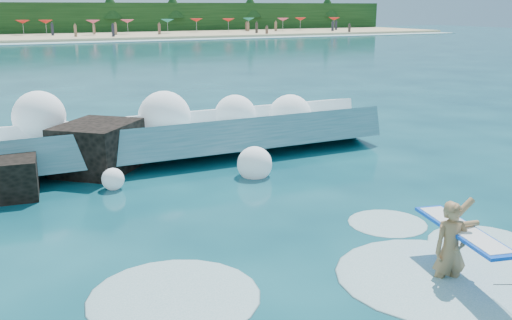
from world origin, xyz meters
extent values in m
plane|color=#083442|center=(0.00, 0.00, 0.00)|extent=(200.00, 200.00, 0.00)
cube|color=silver|center=(0.00, 67.00, 0.04)|extent=(140.00, 5.00, 0.08)
cube|color=teal|center=(-1.56, 7.30, 0.47)|extent=(18.93, 2.88, 1.58)
cube|color=white|center=(-1.56, 8.10, 0.95)|extent=(18.93, 1.33, 0.74)
cube|color=black|center=(-0.90, 6.91, 0.54)|extent=(2.81, 2.84, 1.56)
imported|color=#A87A4E|center=(2.91, -2.30, 0.54)|extent=(0.69, 0.55, 1.65)
cube|color=blue|center=(3.19, -2.25, 0.83)|extent=(1.02, 2.31, 0.06)
cube|color=white|center=(3.19, -2.25, 0.84)|extent=(0.88, 2.11, 0.06)
sphere|color=white|center=(-2.24, 7.89, 1.45)|extent=(1.43, 1.43, 1.43)
sphere|color=white|center=(-0.31, 7.05, 0.76)|extent=(0.97, 0.97, 0.97)
sphere|color=white|center=(1.25, 7.65, 1.19)|extent=(1.56, 1.56, 1.56)
sphere|color=white|center=(3.50, 7.52, 1.06)|extent=(1.32, 1.32, 1.32)
sphere|color=white|center=(5.39, 7.35, 0.91)|extent=(1.44, 1.44, 1.44)
sphere|color=white|center=(-0.93, 5.05, 0.26)|extent=(0.56, 0.56, 0.56)
sphere|color=white|center=(2.71, 4.53, 0.33)|extent=(0.94, 0.94, 0.94)
ellipsoid|color=silver|center=(2.75, -2.06, 0.00)|extent=(3.20, 3.20, 0.16)
ellipsoid|color=silver|center=(4.60, -1.52, 0.00)|extent=(2.10, 2.10, 0.11)
ellipsoid|color=silver|center=(-1.32, -0.80, 0.00)|extent=(2.73, 2.73, 0.14)
ellipsoid|color=silver|center=(3.69, 0.21, 0.00)|extent=(1.65, 1.65, 0.08)
cone|color=red|center=(3.54, 81.76, 2.25)|extent=(2.00, 2.00, 0.50)
cone|color=red|center=(6.58, 80.92, 2.25)|extent=(2.00, 2.00, 0.50)
cone|color=#D13D5C|center=(12.70, 77.81, 2.25)|extent=(2.00, 2.00, 0.50)
cone|color=#D13D5C|center=(17.92, 78.62, 2.25)|extent=(2.00, 2.00, 0.50)
cone|color=#13796A|center=(24.06, 78.31, 2.25)|extent=(2.00, 2.00, 0.50)
cone|color=red|center=(29.76, 80.91, 2.25)|extent=(2.00, 2.00, 0.50)
cone|color=red|center=(34.55, 78.89, 2.25)|extent=(2.00, 2.00, 0.50)
cone|color=#13796A|center=(39.60, 81.75, 2.25)|extent=(2.00, 2.00, 0.50)
cone|color=#D13D5C|center=(44.47, 78.51, 2.25)|extent=(2.00, 2.00, 0.50)
cone|color=red|center=(48.86, 80.08, 2.25)|extent=(2.00, 2.00, 0.50)
cone|color=red|center=(55.07, 78.82, 2.25)|extent=(2.00, 2.00, 0.50)
cube|color=#8C664C|center=(44.96, 70.54, 1.20)|extent=(0.35, 0.22, 1.60)
cube|color=brown|center=(9.41, 73.24, 1.10)|extent=(0.35, 0.22, 1.39)
cube|color=#8C664C|center=(23.78, 68.87, 0.77)|extent=(0.35, 0.22, 1.38)
cube|color=#262633|center=(36.57, 80.20, 1.15)|extent=(0.35, 0.22, 1.50)
cube|color=brown|center=(26.90, 77.85, 1.20)|extent=(0.35, 0.22, 1.61)
cube|color=#3F332D|center=(13.15, 79.80, 1.10)|extent=(0.35, 0.22, 1.41)
cube|color=#8C664C|center=(12.23, 79.70, 1.16)|extent=(0.35, 0.22, 1.53)
cube|color=#262633|center=(2.75, 79.92, 1.20)|extent=(0.35, 0.22, 1.59)
cube|color=#3F332D|center=(33.93, 73.93, 1.16)|extent=(0.35, 0.22, 1.52)
cube|color=#262633|center=(11.12, 81.64, 1.15)|extent=(0.35, 0.22, 1.51)
cube|color=#8C664C|center=(51.12, 79.88, 1.11)|extent=(0.35, 0.22, 1.42)
cube|color=#3F332D|center=(37.20, 75.76, 1.14)|extent=(0.35, 0.22, 1.48)
cube|color=#8C664C|center=(43.40, 78.37, 1.20)|extent=(0.35, 0.22, 1.59)
cube|color=#262633|center=(51.92, 70.87, 1.08)|extent=(0.35, 0.22, 1.36)
cube|color=#8C664C|center=(18.61, 81.41, 1.15)|extent=(0.35, 0.22, 1.49)
camera|label=1|loc=(-3.73, -8.57, 4.38)|focal=40.00mm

